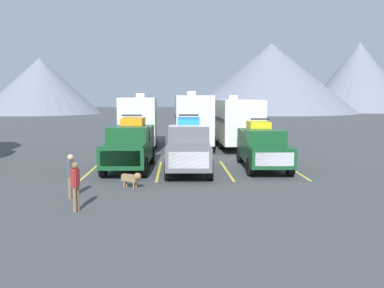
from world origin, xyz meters
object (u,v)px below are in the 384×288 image
object	(u,v)px
pickup_truck_b	(189,145)
pickup_truck_c	(262,146)
dog	(132,178)
camper_trailer_c	(235,120)
camper_trailer_a	(140,119)
camper_trailer_b	(192,118)
pickup_truck_a	(130,145)
person_a	(76,183)
person_b	(71,173)

from	to	relation	value
pickup_truck_b	pickup_truck_c	world-z (taller)	pickup_truck_b
dog	camper_trailer_c	bearing A→B (deg)	65.10
camper_trailer_a	dog	distance (m)	13.33
camper_trailer_b	camper_trailer_c	distance (m)	3.08
pickup_truck_b	camper_trailer_c	xyz separation A→B (m)	(3.59, 9.12, 0.69)
pickup_truck_a	camper_trailer_b	size ratio (longest dim) A/B	0.69
camper_trailer_a	person_a	size ratio (longest dim) A/B	5.41
camper_trailer_b	person_b	world-z (taller)	camper_trailer_b
pickup_truck_c	pickup_truck_a	bearing A→B (deg)	-179.84
pickup_truck_b	pickup_truck_c	xyz separation A→B (m)	(3.78, 0.78, -0.13)
camper_trailer_b	dog	bearing A→B (deg)	-102.92
dog	pickup_truck_b	bearing A→B (deg)	57.45
pickup_truck_b	person_a	world-z (taller)	pickup_truck_b
pickup_truck_c	dog	size ratio (longest dim) A/B	6.48
pickup_truck_c	camper_trailer_c	bearing A→B (deg)	91.31
pickup_truck_c	person_b	size ratio (longest dim) A/B	3.53
person_b	pickup_truck_c	bearing A→B (deg)	35.64
camper_trailer_a	person_b	bearing A→B (deg)	-94.66
camper_trailer_c	person_b	distance (m)	16.32
camper_trailer_c	dog	bearing A→B (deg)	-114.90
camper_trailer_c	dog	xyz separation A→B (m)	(-5.94, -12.81, -1.53)
camper_trailer_a	pickup_truck_a	bearing A→B (deg)	-88.17
camper_trailer_b	camper_trailer_a	bearing A→B (deg)	169.71
pickup_truck_b	camper_trailer_a	xyz separation A→B (m)	(-3.20, 9.52, 0.76)
camper_trailer_a	camper_trailer_c	size ratio (longest dim) A/B	0.94
camper_trailer_b	dog	world-z (taller)	camper_trailer_b
pickup_truck_a	camper_trailer_b	distance (m)	8.83
pickup_truck_a	pickup_truck_b	xyz separation A→B (m)	(2.92, -0.76, 0.03)
camper_trailer_c	person_a	distance (m)	17.65
pickup_truck_b	camper_trailer_b	distance (m)	8.90
pickup_truck_c	person_a	bearing A→B (deg)	-134.69
camper_trailer_a	pickup_truck_c	bearing A→B (deg)	-51.37
pickup_truck_c	dog	xyz separation A→B (m)	(-6.14, -4.47, -0.70)
camper_trailer_a	dog	size ratio (longest dim) A/B	9.98
pickup_truck_a	person_a	size ratio (longest dim) A/B	3.53
pickup_truck_b	camper_trailer_a	bearing A→B (deg)	108.60
pickup_truck_c	camper_trailer_c	size ratio (longest dim) A/B	0.61
camper_trailer_b	camper_trailer_c	xyz separation A→B (m)	(3.07, 0.27, -0.14)
pickup_truck_a	camper_trailer_a	distance (m)	8.80
pickup_truck_b	person_b	distance (m)	6.73
camper_trailer_c	camper_trailer_b	bearing A→B (deg)	-174.89
person_a	person_b	distance (m)	1.89
pickup_truck_a	camper_trailer_c	distance (m)	10.62
pickup_truck_c	camper_trailer_a	xyz separation A→B (m)	(-6.98, 8.74, 0.90)
person_a	camper_trailer_c	bearing A→B (deg)	65.22
camper_trailer_a	pickup_truck_b	bearing A→B (deg)	-71.40
pickup_truck_a	pickup_truck_c	bearing A→B (deg)	0.16
pickup_truck_b	camper_trailer_b	xyz separation A→B (m)	(0.52, 8.84, 0.84)
pickup_truck_b	person_a	xyz separation A→B (m)	(-3.79, -6.88, -0.35)
camper_trailer_b	person_b	distance (m)	14.82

